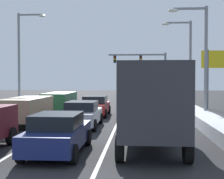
{
  "coord_description": "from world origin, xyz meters",
  "views": [
    {
      "loc": [
        2.94,
        -5.53,
        2.8
      ],
      "look_at": [
        0.65,
        24.51,
        1.82
      ],
      "focal_mm": 52.9,
      "sensor_mm": 36.0,
      "label": 1
    }
  ],
  "objects": [
    {
      "name": "box_truck_right_lane_nearest",
      "position": [
        3.49,
        7.84,
        1.9
      ],
      "size": [
        2.53,
        7.2,
        3.36
      ],
      "color": "#B7BABF",
      "rests_on": "ground"
    },
    {
      "name": "traffic_light_gantry",
      "position": [
        4.27,
        37.89,
        4.5
      ],
      "size": [
        7.54,
        0.47,
        6.2
      ],
      "color": "slate",
      "rests_on": "ground"
    },
    {
      "name": "lane_stripe_between_right_lane_and_center_lane",
      "position": [
        1.7,
        18.95,
        0.0
      ],
      "size": [
        0.14,
        41.69,
        0.01
      ],
      "primitive_type": "cube",
      "color": "silver",
      "rests_on": "ground"
    },
    {
      "name": "roadside_sign_right",
      "position": [
        10.44,
        25.47,
        4.02
      ],
      "size": [
        3.2,
        0.16,
        5.5
      ],
      "color": "#59595B",
      "rests_on": "ground"
    },
    {
      "name": "snow_bank_right_shoulder",
      "position": [
        7.0,
        18.95,
        0.33
      ],
      "size": [
        1.41,
        41.69,
        0.66
      ],
      "primitive_type": "cube",
      "color": "white",
      "rests_on": "ground"
    },
    {
      "name": "sedan_black_right_lane_second",
      "position": [
        3.34,
        16.09,
        0.76
      ],
      "size": [
        2.0,
        4.5,
        1.51
      ],
      "color": "black",
      "rests_on": "ground"
    },
    {
      "name": "sedan_navy_center_lane_nearest",
      "position": [
        -0.01,
        6.55,
        0.76
      ],
      "size": [
        2.0,
        4.5,
        1.51
      ],
      "color": "navy",
      "rests_on": "ground"
    },
    {
      "name": "street_lamp_left_mid",
      "position": [
        -7.71,
        24.49,
        5.26
      ],
      "size": [
        2.66,
        0.36,
        8.88
      ],
      "color": "gray",
      "rests_on": "ground"
    },
    {
      "name": "lane_stripe_between_center_lane_and_left_lane",
      "position": [
        -1.7,
        18.95,
        0.0
      ],
      "size": [
        0.14,
        41.69,
        0.01
      ],
      "primitive_type": "cube",
      "color": "silver",
      "rests_on": "ground"
    },
    {
      "name": "ground_plane",
      "position": [
        0.0,
        15.16,
        0.0
      ],
      "size": [
        120.0,
        120.0,
        0.0
      ],
      "primitive_type": "plane",
      "color": "#28282B"
    },
    {
      "name": "sedan_gray_right_lane_third",
      "position": [
        3.62,
        21.79,
        0.76
      ],
      "size": [
        2.0,
        4.5,
        1.51
      ],
      "color": "slate",
      "rests_on": "ground"
    },
    {
      "name": "street_lamp_right_mid",
      "position": [
        7.35,
        24.64,
        4.8
      ],
      "size": [
        2.66,
        0.36,
        8.0
      ],
      "color": "gray",
      "rests_on": "ground"
    },
    {
      "name": "sedan_white_center_lane_second",
      "position": [
        -0.21,
        13.18,
        0.76
      ],
      "size": [
        2.0,
        4.5,
        1.51
      ],
      "color": "silver",
      "rests_on": "ground"
    },
    {
      "name": "suv_tan_left_lane_second",
      "position": [
        -3.62,
        13.6,
        1.02
      ],
      "size": [
        2.16,
        4.9,
        1.67
      ],
      "color": "#937F60",
      "rests_on": "ground"
    },
    {
      "name": "snow_bank_left_shoulder",
      "position": [
        -7.0,
        18.95,
        0.3
      ],
      "size": [
        1.44,
        41.69,
        0.59
      ],
      "primitive_type": "cube",
      "color": "white",
      "rests_on": "ground"
    },
    {
      "name": "street_lamp_right_near",
      "position": [
        7.16,
        17.06,
        4.62
      ],
      "size": [
        2.66,
        0.36,
        7.66
      ],
      "color": "gray",
      "rests_on": "ground"
    },
    {
      "name": "suv_green_left_lane_third",
      "position": [
        -3.34,
        20.76,
        1.02
      ],
      "size": [
        2.16,
        4.9,
        1.67
      ],
      "color": "#1E5633",
      "rests_on": "ground"
    },
    {
      "name": "sedan_red_center_lane_third",
      "position": [
        -0.19,
        19.06,
        0.76
      ],
      "size": [
        2.0,
        4.5,
        1.51
      ],
      "color": "maroon",
      "rests_on": "ground"
    }
  ]
}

